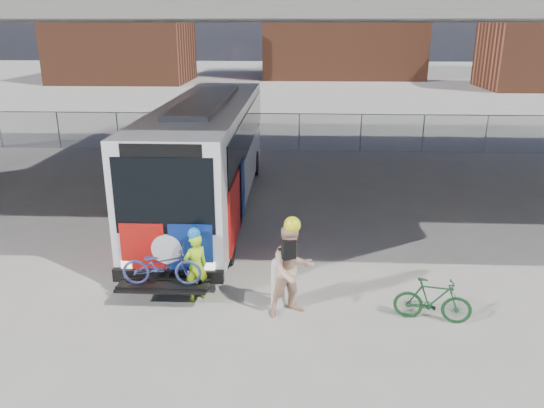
# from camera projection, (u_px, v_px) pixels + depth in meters

# --- Properties ---
(ground) EXTENTS (160.00, 160.00, 0.00)m
(ground) POSITION_uv_depth(u_px,v_px,m) (263.00, 246.00, 14.86)
(ground) COLOR #9E9991
(ground) RESTS_ON ground
(bus) EXTENTS (2.67, 12.90, 3.69)m
(bus) POSITION_uv_depth(u_px,v_px,m) (208.00, 147.00, 17.35)
(bus) COLOR silver
(bus) RESTS_ON ground
(overpass) EXTENTS (40.00, 16.00, 7.95)m
(overpass) POSITION_uv_depth(u_px,v_px,m) (270.00, 3.00, 16.55)
(overpass) COLOR #605E59
(overpass) RESTS_ON ground
(chainlink_fence) EXTENTS (30.00, 0.06, 30.00)m
(chainlink_fence) POSITION_uv_depth(u_px,v_px,m) (279.00, 122.00, 25.76)
(chainlink_fence) COLOR gray
(chainlink_fence) RESTS_ON ground
(brick_buildings) EXTENTS (54.00, 22.00, 12.00)m
(brick_buildings) POSITION_uv_depth(u_px,v_px,m) (301.00, 29.00, 58.69)
(brick_buildings) COLOR brown
(brick_buildings) RESTS_ON ground
(bollard) EXTENTS (0.30, 0.30, 1.15)m
(bollard) POSITION_uv_depth(u_px,v_px,m) (278.00, 280.00, 11.55)
(bollard) COLOR white
(bollard) RESTS_ON ground
(cyclist_hivis) EXTENTS (0.69, 0.65, 1.73)m
(cyclist_hivis) POSITION_uv_depth(u_px,v_px,m) (196.00, 265.00, 11.74)
(cyclist_hivis) COLOR #BBFC1A
(cyclist_hivis) RESTS_ON ground
(cyclist_tan) EXTENTS (1.21, 1.11, 2.21)m
(cyclist_tan) POSITION_uv_depth(u_px,v_px,m) (292.00, 269.00, 11.10)
(cyclist_tan) COLOR #DEAE8E
(cyclist_tan) RESTS_ON ground
(bike_parked) EXTENTS (1.64, 0.75, 0.95)m
(bike_parked) POSITION_uv_depth(u_px,v_px,m) (433.00, 300.00, 10.99)
(bike_parked) COLOR #15431F
(bike_parked) RESTS_ON ground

